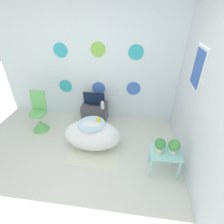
# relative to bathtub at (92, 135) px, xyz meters

# --- Properties ---
(ground_plane) EXTENTS (12.00, 12.00, 0.00)m
(ground_plane) POSITION_rel_bathtub_xyz_m (-0.09, -0.99, -0.28)
(ground_plane) COLOR silver
(wall_back_dotted) EXTENTS (4.35, 0.05, 2.60)m
(wall_back_dotted) POSITION_rel_bathtub_xyz_m (-0.09, 1.11, 1.02)
(wall_back_dotted) COLOR white
(wall_back_dotted) RESTS_ON ground_plane
(wall_right) EXTENTS (0.06, 3.08, 2.60)m
(wall_right) POSITION_rel_bathtub_xyz_m (1.60, 0.05, 1.02)
(wall_right) COLOR silver
(wall_right) RESTS_ON ground_plane
(rug) EXTENTS (0.91, 0.78, 0.01)m
(rug) POSITION_rel_bathtub_xyz_m (0.05, -0.12, -0.28)
(rug) COLOR silver
(rug) RESTS_ON ground_plane
(bathtub) EXTENTS (1.03, 0.59, 0.56)m
(bathtub) POSITION_rel_bathtub_xyz_m (0.00, 0.00, 0.00)
(bathtub) COLOR white
(bathtub) RESTS_ON ground_plane
(rubber_duck) EXTENTS (0.07, 0.08, 0.09)m
(rubber_duck) POSITION_rel_bathtub_xyz_m (0.11, 0.07, 0.32)
(rubber_duck) COLOR yellow
(rubber_duck) RESTS_ON bathtub
(chair) EXTENTS (0.36, 0.37, 0.85)m
(chair) POSITION_rel_bathtub_xyz_m (-1.23, 0.38, -0.01)
(chair) COLOR #66C166
(chair) RESTS_ON ground_plane
(tv_cabinet) EXTENTS (0.53, 0.39, 0.43)m
(tv_cabinet) POSITION_rel_bathtub_xyz_m (-0.15, 0.86, -0.07)
(tv_cabinet) COLOR #4C4C51
(tv_cabinet) RESTS_ON ground_plane
(tv) EXTENTS (0.46, 0.12, 0.28)m
(tv) POSITION_rel_bathtub_xyz_m (-0.15, 0.86, 0.27)
(tv) COLOR black
(tv) RESTS_ON tv_cabinet
(vase) EXTENTS (0.08, 0.08, 0.18)m
(vase) POSITION_rel_bathtub_xyz_m (0.06, 0.71, 0.23)
(vase) COLOR white
(vase) RESTS_ON tv_cabinet
(side_table) EXTENTS (0.46, 0.36, 0.42)m
(side_table) POSITION_rel_bathtub_xyz_m (1.24, -0.40, 0.07)
(side_table) COLOR #99E0D8
(side_table) RESTS_ON ground_plane
(potted_plant_left) EXTENTS (0.16, 0.16, 0.24)m
(potted_plant_left) POSITION_rel_bathtub_xyz_m (1.13, -0.41, 0.28)
(potted_plant_left) COLOR beige
(potted_plant_left) RESTS_ON side_table
(potted_plant_right) EXTENTS (0.18, 0.18, 0.23)m
(potted_plant_right) POSITION_rel_bathtub_xyz_m (1.34, -0.38, 0.26)
(potted_plant_right) COLOR white
(potted_plant_right) RESTS_ON side_table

